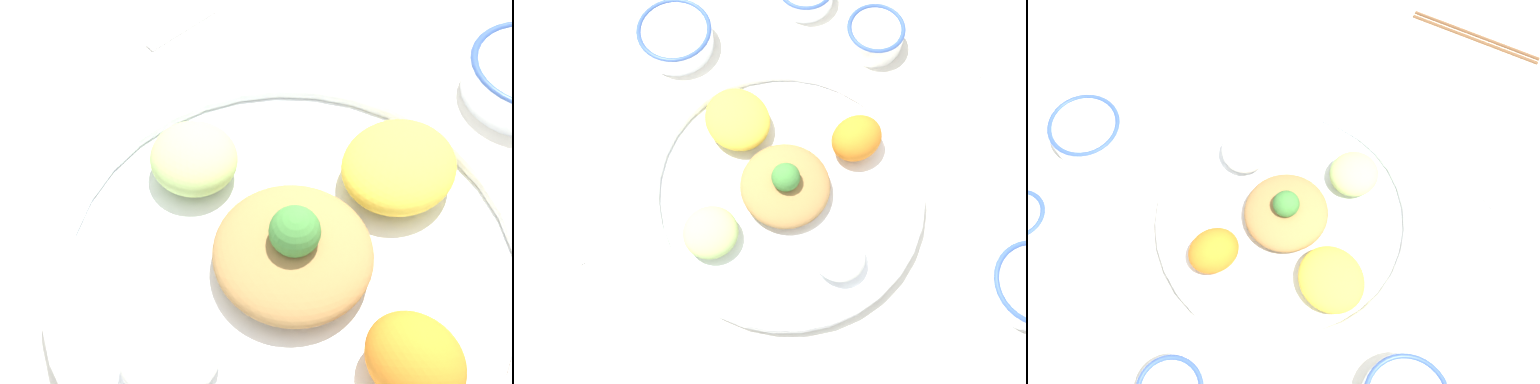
# 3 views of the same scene
# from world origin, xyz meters

# --- Properties ---
(ground_plane) EXTENTS (2.40, 2.40, 0.00)m
(ground_plane) POSITION_xyz_m (0.00, 0.00, 0.00)
(ground_plane) COLOR silver
(salad_platter) EXTENTS (0.40, 0.40, 0.09)m
(salad_platter) POSITION_xyz_m (-0.02, 0.04, 0.02)
(salad_platter) COLOR white
(salad_platter) RESTS_ON ground_plane
(serving_spoon_extra) EXTENTS (0.12, 0.06, 0.01)m
(serving_spoon_extra) POSITION_xyz_m (-0.25, -0.20, 0.00)
(serving_spoon_extra) COLOR silver
(serving_spoon_extra) RESTS_ON ground_plane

